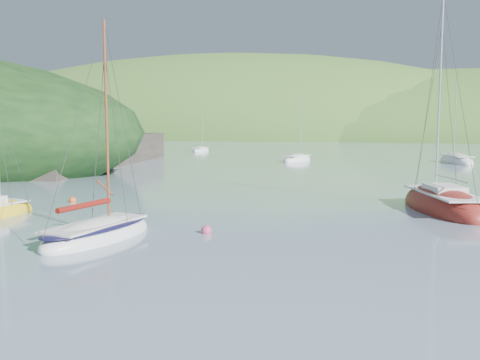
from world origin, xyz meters
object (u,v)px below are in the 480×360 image
(daysailer_white, at_px, (98,234))
(distant_sloop_a, at_px, (297,160))
(sloop_red, at_px, (442,206))
(distant_sloop_c, at_px, (201,151))
(distant_sloop_b, at_px, (456,161))

(daysailer_white, xyz_separation_m, distant_sloop_a, (-0.95, 48.33, -0.07))
(sloop_red, bearing_deg, distant_sloop_c, 105.60)
(distant_sloop_a, bearing_deg, distant_sloop_c, 154.97)
(sloop_red, bearing_deg, daysailer_white, -158.26)
(distant_sloop_a, xyz_separation_m, distant_sloop_b, (19.56, 3.36, 0.03))
(daysailer_white, height_order, distant_sloop_a, daysailer_white)
(sloop_red, height_order, distant_sloop_b, sloop_red)
(sloop_red, bearing_deg, distant_sloop_b, 65.93)
(daysailer_white, relative_size, distant_sloop_a, 1.14)
(distant_sloop_a, height_order, distant_sloop_b, distant_sloop_b)
(daysailer_white, bearing_deg, distant_sloop_b, 77.10)
(sloop_red, relative_size, distant_sloop_b, 1.18)
(distant_sloop_c, bearing_deg, sloop_red, -57.21)
(daysailer_white, height_order, distant_sloop_c, daysailer_white)
(daysailer_white, xyz_separation_m, distant_sloop_b, (18.60, 51.69, -0.04))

